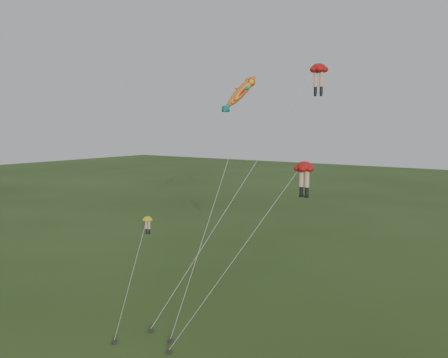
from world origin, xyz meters
The scene contains 5 objects.
ground centered at (0.00, 0.00, 0.00)m, with size 300.00×300.00×0.00m, color #284017.
legs_kite_red_high centered at (5.63, 12.85, 19.03)m, with size 7.81×14.17×19.89m.
legs_kite_red_mid centered at (9.04, 3.68, 11.87)m, with size 7.70×6.48×12.60m.
legs_kite_yellow centered at (-5.16, 3.95, 6.62)m, with size 4.35×7.91×7.36m.
fish_kite centered at (0.80, 9.02, 17.50)m, with size 2.46×11.23×19.14m.
Camera 1 is at (23.44, -25.10, 14.98)m, focal length 40.00 mm.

